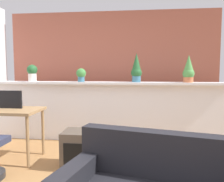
% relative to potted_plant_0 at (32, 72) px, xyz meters
% --- Properties ---
extents(divider_wall, '(4.25, 0.16, 1.06)m').
position_rel_potted_plant_0_xyz_m(divider_wall, '(1.43, 0.05, -0.74)').
color(divider_wall, silver).
rests_on(divider_wall, ground).
extents(plant_shelf, '(4.25, 0.33, 0.04)m').
position_rel_potted_plant_0_xyz_m(plant_shelf, '(1.43, 0.01, -0.19)').
color(plant_shelf, silver).
rests_on(plant_shelf, divider_wall).
extents(brick_wall_behind, '(4.25, 0.10, 2.50)m').
position_rel_potted_plant_0_xyz_m(brick_wall_behind, '(1.43, 0.65, -0.02)').
color(brick_wall_behind, '#9E5442').
rests_on(brick_wall_behind, ground).
extents(potted_plant_0, '(0.19, 0.19, 0.31)m').
position_rel_potted_plant_0_xyz_m(potted_plant_0, '(0.00, 0.00, 0.00)').
color(potted_plant_0, silver).
rests_on(potted_plant_0, plant_shelf).
extents(potted_plant_1, '(0.18, 0.18, 0.25)m').
position_rel_potted_plant_0_xyz_m(potted_plant_1, '(0.94, -0.02, -0.04)').
color(potted_plant_1, '#386B84').
rests_on(potted_plant_1, plant_shelf).
extents(potted_plant_2, '(0.19, 0.19, 0.52)m').
position_rel_potted_plant_0_xyz_m(potted_plant_2, '(1.94, 0.01, 0.07)').
color(potted_plant_2, '#386B84').
rests_on(potted_plant_2, plant_shelf).
extents(potted_plant_3, '(0.20, 0.20, 0.48)m').
position_rel_potted_plant_0_xyz_m(potted_plant_3, '(2.84, 0.00, 0.04)').
color(potted_plant_3, '#C66B42').
rests_on(potted_plant_3, plant_shelf).
extents(desk, '(1.10, 0.60, 0.75)m').
position_rel_potted_plant_0_xyz_m(desk, '(0.01, -1.02, -0.61)').
color(desk, '#99754C').
rests_on(desk, ground).
extents(tv_monitor, '(0.42, 0.04, 0.26)m').
position_rel_potted_plant_0_xyz_m(tv_monitor, '(0.06, -0.94, -0.39)').
color(tv_monitor, black).
rests_on(tv_monitor, desk).
extents(side_cube_shelf, '(0.40, 0.41, 0.50)m').
position_rel_potted_plant_0_xyz_m(side_cube_shelf, '(1.18, -1.18, -1.02)').
color(side_cube_shelf, '#4C4238').
rests_on(side_cube_shelf, ground).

